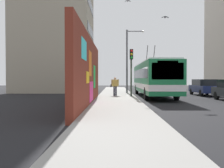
# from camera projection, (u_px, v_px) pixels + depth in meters

# --- Properties ---
(ground_plane) EXTENTS (80.00, 80.00, 0.00)m
(ground_plane) POSITION_uv_depth(u_px,v_px,m) (137.00, 99.00, 19.58)
(ground_plane) COLOR black
(sidewalk_slab) EXTENTS (48.00, 3.20, 0.15)m
(sidewalk_slab) POSITION_uv_depth(u_px,v_px,m) (116.00, 98.00, 19.59)
(sidewalk_slab) COLOR gray
(sidewalk_slab) RESTS_ON ground_plane
(graffiti_wall) EXTENTS (13.21, 0.32, 4.13)m
(graffiti_wall) POSITION_uv_depth(u_px,v_px,m) (89.00, 72.00, 15.16)
(graffiti_wall) COLOR maroon
(graffiti_wall) RESTS_ON ground_plane
(building_far_left) EXTENTS (8.75, 8.90, 21.93)m
(building_far_left) POSITION_uv_depth(u_px,v_px,m) (55.00, 5.00, 31.05)
(building_far_left) COLOR #9E937F
(building_far_left) RESTS_ON ground_plane
(city_bus) EXTENTS (12.33, 2.57, 4.87)m
(city_bus) POSITION_uv_depth(u_px,v_px,m) (153.00, 78.00, 22.63)
(city_bus) COLOR #19723F
(city_bus) RESTS_ON ground_plane
(parked_car_navy) EXTENTS (4.26, 1.80, 1.58)m
(parked_car_navy) POSITION_uv_depth(u_px,v_px,m) (204.00, 87.00, 24.04)
(parked_car_navy) COLOR navy
(parked_car_navy) RESTS_ON ground_plane
(pedestrian_midblock) EXTENTS (0.22, 0.74, 1.63)m
(pedestrian_midblock) POSITION_uv_depth(u_px,v_px,m) (115.00, 85.00, 21.84)
(pedestrian_midblock) COLOR #1E1E2D
(pedestrian_midblock) RESTS_ON sidewalk_slab
(traffic_light) EXTENTS (0.49, 0.28, 3.97)m
(traffic_light) POSITION_uv_depth(u_px,v_px,m) (131.00, 64.00, 20.64)
(traffic_light) COLOR #2D382D
(traffic_light) RESTS_ON sidewalk_slab
(street_lamp) EXTENTS (0.44, 1.90, 6.60)m
(street_lamp) POSITION_uv_depth(u_px,v_px,m) (129.00, 57.00, 25.81)
(street_lamp) COLOR #4C4C51
(street_lamp) RESTS_ON sidewalk_slab
(flying_pigeons) EXTENTS (8.34, 3.25, 2.81)m
(flying_pigeons) POSITION_uv_depth(u_px,v_px,m) (149.00, 5.00, 19.61)
(flying_pigeons) COLOR gray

